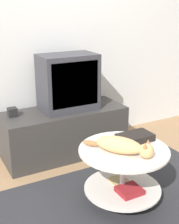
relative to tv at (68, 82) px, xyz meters
name	(u,v)px	position (x,y,z in m)	size (l,w,h in m)	color
ground_plane	(128,205)	(0.02, -1.06, -0.77)	(12.00, 12.00, 0.00)	#93704C
wall_back	(55,25)	(0.02, 0.32, 0.53)	(8.00, 0.05, 2.60)	silver
rug	(128,203)	(0.02, -1.06, -0.76)	(1.96, 1.28, 0.02)	#28282B
tv_stand	(64,132)	(-0.06, -0.01, -0.52)	(1.26, 0.49, 0.49)	#33302D
tv	(68,82)	(0.00, 0.00, 0.00)	(0.56, 0.35, 0.56)	#333338
speaker	(12,112)	(-0.56, 0.06, -0.24)	(0.08, 0.08, 0.08)	black
coffee_table	(124,169)	(-0.01, -1.02, -0.47)	(0.69, 0.69, 0.46)	#B2B2B7
dvd_box	(135,137)	(0.15, -0.93, -0.27)	(0.28, 0.17, 0.05)	black
cat	(122,146)	(-0.06, -1.06, -0.23)	(0.37, 0.47, 0.13)	tan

